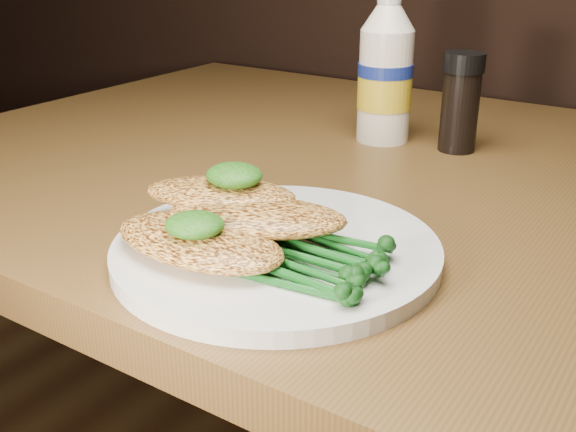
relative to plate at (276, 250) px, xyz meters
The scene contains 9 objects.
plate is the anchor object (origin of this frame).
chicken_front 0.07m from the plate, 124.57° to the right, with size 0.15×0.08×0.02m, color #FAB34F.
chicken_mid 0.03m from the plate, 164.12° to the right, with size 0.15×0.07×0.02m, color #FAB34F.
chicken_back 0.07m from the plate, behind, with size 0.13×0.07×0.02m, color #FAB34F.
pesto_front 0.08m from the plate, 117.96° to the right, with size 0.05×0.04×0.02m, color #123407.
pesto_back 0.07m from the plate, 165.28° to the left, with size 0.05×0.05×0.02m, color #123407.
broccolini_bundle 0.05m from the plate, 24.95° to the right, with size 0.13×0.10×0.02m, color #115017, non-canonical shape.
mayo_bottle 0.37m from the plate, 102.84° to the left, with size 0.07×0.07×0.19m, color white, non-canonical shape.
pepper_grinder 0.37m from the plate, 87.79° to the left, with size 0.05×0.05×0.12m, color black, non-canonical shape.
Camera 1 is at (0.29, 0.38, 1.00)m, focal length 42.90 mm.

